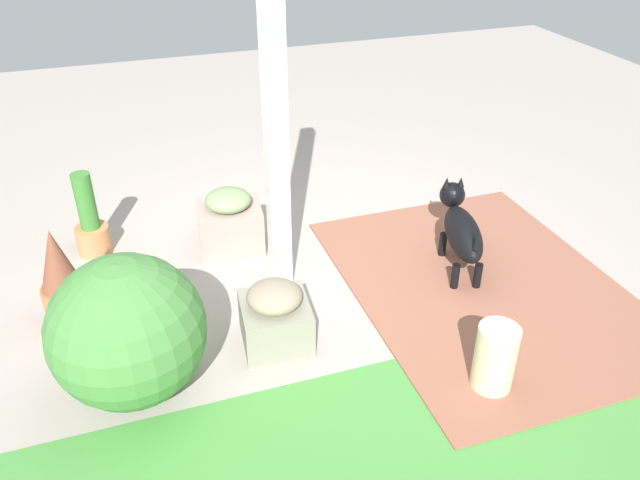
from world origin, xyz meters
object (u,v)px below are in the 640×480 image
(terracotta_pot_spiky, at_px, (61,279))
(ceramic_urn, at_px, (495,358))
(round_shrub, at_px, (127,331))
(stone_planter_mid, at_px, (275,316))
(porch_pillar, at_px, (276,134))
(dog, at_px, (461,229))
(terracotta_pot_tall, at_px, (91,225))
(stone_planter_nearest, at_px, (230,221))

(terracotta_pot_spiky, xyz_separation_m, ceramic_urn, (-2.26, 1.42, -0.11))
(ceramic_urn, bearing_deg, round_shrub, -18.17)
(stone_planter_mid, bearing_deg, porch_pillar, -108.49)
(porch_pillar, bearing_deg, round_shrub, 35.77)
(dog, bearing_deg, round_shrub, 12.51)
(porch_pillar, height_order, terracotta_pot_tall, porch_pillar)
(porch_pillar, xyz_separation_m, stone_planter_nearest, (0.23, -0.57, -0.89))
(terracotta_pot_tall, distance_m, dog, 2.72)
(stone_planter_mid, distance_m, terracotta_pot_spiky, 1.38)
(stone_planter_mid, height_order, ceramic_urn, stone_planter_mid)
(porch_pillar, xyz_separation_m, dog, (-1.26, 0.25, -0.79))
(round_shrub, height_order, terracotta_pot_tall, round_shrub)
(stone_planter_mid, xyz_separation_m, dog, (-1.47, -0.37, 0.13))
(round_shrub, xyz_separation_m, dog, (-2.32, -0.52, -0.09))
(porch_pillar, distance_m, stone_planter_nearest, 1.08)
(porch_pillar, height_order, terracotta_pot_spiky, porch_pillar)
(porch_pillar, relative_size, dog, 2.71)
(round_shrub, bearing_deg, porch_pillar, -144.23)
(round_shrub, height_order, ceramic_urn, round_shrub)
(stone_planter_mid, bearing_deg, stone_planter_nearest, -88.64)
(porch_pillar, xyz_separation_m, ceramic_urn, (-0.85, 1.39, -0.91))
(porch_pillar, distance_m, stone_planter_mid, 1.13)
(stone_planter_nearest, bearing_deg, ceramic_urn, 118.93)
(terracotta_pot_spiky, bearing_deg, ceramic_urn, 147.86)
(round_shrub, relative_size, terracotta_pot_spiky, 1.27)
(porch_pillar, height_order, stone_planter_nearest, porch_pillar)
(terracotta_pot_spiky, distance_m, ceramic_urn, 2.68)
(porch_pillar, xyz_separation_m, stone_planter_mid, (0.21, 0.61, -0.92))
(stone_planter_nearest, distance_m, terracotta_pot_tall, 1.03)
(terracotta_pot_spiky, xyz_separation_m, dog, (-2.68, 0.28, 0.01))
(dog, bearing_deg, terracotta_pot_tall, -23.36)
(stone_planter_mid, xyz_separation_m, round_shrub, (0.85, 0.15, 0.23))
(porch_pillar, relative_size, round_shrub, 2.63)
(stone_planter_mid, bearing_deg, dog, -165.92)
(stone_planter_mid, relative_size, round_shrub, 0.54)
(stone_planter_nearest, xyz_separation_m, terracotta_pot_tall, (1.00, -0.26, 0.01))
(porch_pillar, relative_size, terracotta_pot_tall, 3.42)
(dog, bearing_deg, terracotta_pot_spiky, -6.03)
(stone_planter_mid, xyz_separation_m, terracotta_pot_spiky, (1.21, -0.65, 0.12))
(stone_planter_mid, relative_size, dog, 0.56)
(porch_pillar, xyz_separation_m, terracotta_pot_spiky, (1.42, -0.04, -0.80))
(stone_planter_nearest, height_order, dog, dog)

